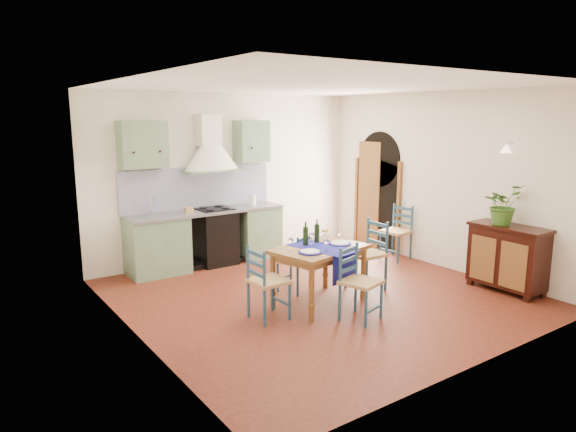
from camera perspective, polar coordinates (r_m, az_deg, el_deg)
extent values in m
plane|color=#42170E|center=(7.16, 3.41, -8.71)|extent=(5.00, 5.00, 0.00)
cube|color=silver|center=(8.89, -6.56, 4.39)|extent=(5.00, 0.04, 2.80)
cube|color=gray|center=(8.19, -14.32, -3.28)|extent=(0.90, 0.60, 0.88)
cube|color=gray|center=(8.96, -3.52, -1.74)|extent=(0.70, 0.60, 0.88)
cube|color=black|center=(8.58, -8.07, -2.40)|extent=(0.60, 0.58, 0.88)
cube|color=slate|center=(8.42, -9.06, 0.51)|extent=(2.60, 0.64, 0.04)
cube|color=silver|center=(8.10, -14.47, -0.16)|extent=(0.45, 0.40, 0.03)
cylinder|color=silver|center=(8.24, -14.96, 1.10)|extent=(0.02, 0.02, 0.26)
cube|color=black|center=(8.48, -8.16, 0.79)|extent=(0.55, 0.48, 0.02)
cube|color=black|center=(8.66, -9.04, -5.04)|extent=(2.60, 0.50, 0.08)
cube|color=#0A1257|center=(8.61, -9.94, 3.14)|extent=(2.65, 0.05, 0.68)
cube|color=gray|center=(8.05, -15.85, 7.65)|extent=(0.70, 0.34, 0.70)
cube|color=gray|center=(8.86, -4.08, 8.30)|extent=(0.55, 0.34, 0.70)
cone|color=silver|center=(8.43, -8.50, 6.37)|extent=(0.96, 0.96, 0.40)
cube|color=silver|center=(8.49, -8.86, 9.43)|extent=(0.36, 0.30, 0.50)
cube|color=silver|center=(8.59, 16.73, 3.76)|extent=(0.04, 5.00, 2.80)
cube|color=black|center=(9.58, 9.93, 1.29)|extent=(0.03, 1.00, 1.65)
cylinder|color=black|center=(9.48, 10.10, 6.21)|extent=(0.03, 1.00, 1.00)
cube|color=brown|center=(9.20, 12.19, 0.80)|extent=(0.06, 0.06, 1.65)
cube|color=brown|center=(9.95, 7.64, 1.71)|extent=(0.06, 0.06, 1.65)
cube|color=brown|center=(9.70, 8.98, 2.37)|extent=(0.04, 0.55, 1.96)
cylinder|color=silver|center=(7.82, 23.52, 7.44)|extent=(0.15, 0.04, 0.04)
cone|color=#FFEDC6|center=(7.74, 23.08, 6.92)|extent=(0.16, 0.16, 0.12)
cube|color=silver|center=(5.63, -16.78, 0.16)|extent=(0.04, 5.00, 2.80)
cube|color=white|center=(6.76, 3.69, 14.30)|extent=(5.00, 5.00, 0.01)
cube|color=brown|center=(6.64, 3.52, -3.73)|extent=(1.32, 1.01, 0.05)
cube|color=brown|center=(6.65, 3.51, -4.27)|extent=(1.18, 0.87, 0.08)
cylinder|color=brown|center=(6.16, 2.63, -8.55)|extent=(0.07, 0.07, 0.70)
cylinder|color=brown|center=(6.59, -1.69, -7.24)|extent=(0.07, 0.07, 0.70)
cylinder|color=brown|center=(6.95, 8.37, -6.38)|extent=(0.07, 0.07, 0.70)
cylinder|color=brown|center=(7.33, 4.19, -5.37)|extent=(0.07, 0.07, 0.70)
cube|color=navy|center=(6.60, 3.85, -3.56)|extent=(0.61, 0.96, 0.01)
cube|color=navy|center=(6.43, 6.27, -5.69)|extent=(0.44, 0.10, 0.38)
cylinder|color=navy|center=(6.35, 2.46, -4.03)|extent=(0.30, 0.30, 0.01)
cylinder|color=white|center=(6.34, 2.46, -3.95)|extent=(0.24, 0.24, 0.01)
cylinder|color=navy|center=(6.79, 5.78, -3.08)|extent=(0.30, 0.30, 0.01)
cylinder|color=white|center=(6.79, 5.78, -3.00)|extent=(0.24, 0.24, 0.01)
cylinder|color=black|center=(6.68, 1.96, -1.98)|extent=(0.07, 0.07, 0.32)
cylinder|color=black|center=(6.85, 3.24, -1.67)|extent=(0.07, 0.07, 0.32)
cylinder|color=white|center=(6.93, 4.18, -2.38)|extent=(0.05, 0.05, 0.10)
sphere|color=yellow|center=(6.91, 4.19, -1.65)|extent=(0.10, 0.10, 0.10)
cylinder|color=navy|center=(6.07, 8.64, -10.21)|extent=(0.04, 0.04, 0.46)
cylinder|color=navy|center=(6.17, 5.80, -7.60)|extent=(0.04, 0.04, 0.90)
cylinder|color=navy|center=(6.36, 10.31, -9.25)|extent=(0.04, 0.04, 0.46)
cylinder|color=navy|center=(6.46, 7.57, -6.78)|extent=(0.04, 0.04, 0.90)
cube|color=tan|center=(6.22, 8.12, -7.27)|extent=(0.52, 0.52, 0.04)
cube|color=navy|center=(6.27, 6.73, -5.88)|extent=(0.37, 0.13, 0.05)
cube|color=navy|center=(6.24, 6.76, -4.83)|extent=(0.37, 0.13, 0.05)
cube|color=navy|center=(6.21, 6.78, -3.76)|extent=(0.37, 0.13, 0.05)
cube|color=navy|center=(6.23, 9.48, -10.15)|extent=(0.35, 0.13, 0.03)
cylinder|color=navy|center=(7.45, 0.31, -6.19)|extent=(0.03, 0.03, 0.42)
cylinder|color=navy|center=(7.23, 2.50, -5.09)|extent=(0.03, 0.03, 0.82)
cylinder|color=navy|center=(7.19, -1.15, -6.83)|extent=(0.03, 0.03, 0.42)
cylinder|color=navy|center=(6.96, 1.08, -5.72)|extent=(0.03, 0.03, 0.82)
cube|color=tan|center=(7.17, 0.68, -5.02)|extent=(0.50, 0.50, 0.04)
cube|color=navy|center=(7.05, 1.81, -4.33)|extent=(0.33, 0.15, 0.04)
cube|color=navy|center=(7.02, 1.82, -3.46)|extent=(0.33, 0.15, 0.04)
cube|color=navy|center=(7.00, 1.82, -2.59)|extent=(0.33, 0.15, 0.04)
cube|color=navy|center=(7.34, -0.40, -6.85)|extent=(0.32, 0.14, 0.02)
cylinder|color=navy|center=(6.24, 0.19, -9.48)|extent=(0.04, 0.04, 0.46)
cylinder|color=navy|center=(5.97, -2.63, -8.20)|extent=(0.04, 0.04, 0.90)
cylinder|color=navy|center=(6.52, -1.70, -8.58)|extent=(0.04, 0.04, 0.46)
cylinder|color=navy|center=(6.26, -4.46, -7.30)|extent=(0.04, 0.04, 0.90)
cube|color=tan|center=(6.20, -2.15, -7.22)|extent=(0.43, 0.43, 0.04)
cube|color=navy|center=(6.07, -3.58, -6.40)|extent=(0.03, 0.38, 0.05)
cube|color=navy|center=(6.04, -3.60, -5.31)|extent=(0.03, 0.38, 0.05)
cube|color=navy|center=(6.00, -3.61, -4.21)|extent=(0.03, 0.38, 0.05)
cube|color=navy|center=(6.40, -0.77, -9.44)|extent=(0.04, 0.36, 0.03)
cylinder|color=navy|center=(7.39, 6.45, -6.07)|extent=(0.04, 0.04, 0.50)
cylinder|color=navy|center=(7.57, 8.81, -3.82)|extent=(0.04, 0.04, 0.99)
cylinder|color=navy|center=(7.10, 8.48, -6.83)|extent=(0.04, 0.04, 0.50)
cylinder|color=navy|center=(7.29, 10.87, -4.46)|extent=(0.04, 0.04, 0.99)
cube|color=tan|center=(7.30, 8.68, -4.16)|extent=(0.48, 0.48, 0.04)
cube|color=navy|center=(7.39, 9.86, -2.90)|extent=(0.04, 0.42, 0.05)
cube|color=navy|center=(7.36, 9.90, -1.91)|extent=(0.04, 0.42, 0.05)
cube|color=navy|center=(7.33, 9.93, -0.90)|extent=(0.04, 0.42, 0.05)
cube|color=navy|center=(7.26, 7.43, -6.86)|extent=(0.05, 0.40, 0.03)
cylinder|color=navy|center=(8.96, 10.19, -3.24)|extent=(0.04, 0.04, 0.47)
cylinder|color=navy|center=(9.20, 11.63, -1.48)|extent=(0.04, 0.04, 0.92)
cylinder|color=navy|center=(8.75, 12.12, -3.66)|extent=(0.04, 0.04, 0.47)
cylinder|color=navy|center=(9.00, 13.54, -1.84)|extent=(0.04, 0.04, 0.92)
cube|color=tan|center=(8.94, 11.90, -1.68)|extent=(0.49, 0.49, 0.04)
cube|color=navy|center=(9.06, 12.61, -0.71)|extent=(0.08, 0.39, 0.05)
cube|color=navy|center=(9.04, 12.65, 0.06)|extent=(0.08, 0.39, 0.05)
cube|color=navy|center=(9.02, 12.68, 0.83)|extent=(0.08, 0.39, 0.05)
cube|color=navy|center=(8.87, 11.13, -3.77)|extent=(0.08, 0.37, 0.03)
cube|color=black|center=(7.80, 23.21, -4.19)|extent=(0.45, 1.00, 0.82)
cube|color=black|center=(7.70, 23.45, -1.14)|extent=(0.50, 1.05, 0.04)
cube|color=brown|center=(7.50, 23.74, -5.13)|extent=(0.02, 0.38, 0.63)
cube|color=brown|center=(7.74, 20.84, -4.44)|extent=(0.02, 0.38, 0.63)
cube|color=black|center=(7.57, 25.09, -8.36)|extent=(0.08, 0.08, 0.08)
cube|color=black|center=(8.01, 19.62, -6.90)|extent=(0.08, 0.08, 0.08)
cube|color=black|center=(7.86, 26.38, -7.76)|extent=(0.08, 0.08, 0.08)
cube|color=black|center=(8.29, 21.04, -6.40)|extent=(0.08, 0.08, 0.08)
imported|color=#305B1C|center=(7.68, 22.77, 1.19)|extent=(0.55, 0.48, 0.57)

